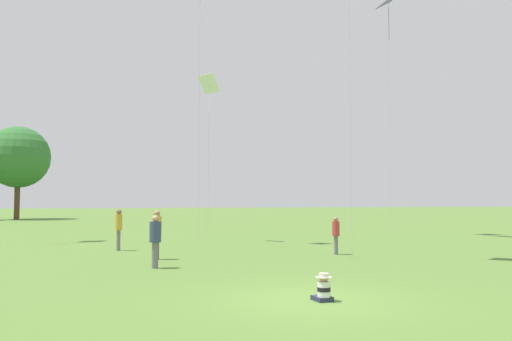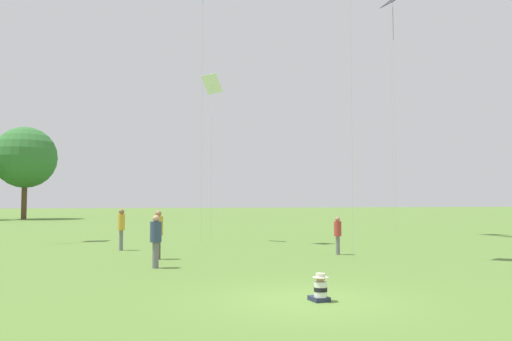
{
  "view_description": "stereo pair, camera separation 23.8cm",
  "coord_description": "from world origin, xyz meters",
  "px_view_note": "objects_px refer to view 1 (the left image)",
  "views": [
    {
      "loc": [
        -4.0,
        -10.55,
        2.2
      ],
      "look_at": [
        0.08,
        4.96,
        3.18
      ],
      "focal_mm": 35.0,
      "sensor_mm": 36.0,
      "label": 1
    },
    {
      "loc": [
        -3.77,
        -10.61,
        2.2
      ],
      "look_at": [
        0.08,
        4.96,
        3.18
      ],
      "focal_mm": 35.0,
      "sensor_mm": 36.0,
      "label": 2
    }
  ],
  "objects_px": {
    "person_standing_3": "(336,232)",
    "kite_6": "(209,87)",
    "person_standing_0": "(157,230)",
    "person_standing_1": "(155,237)",
    "seated_toddler": "(323,289)",
    "kite_4": "(389,7)",
    "distant_tree_1": "(18,157)",
    "person_standing_2": "(119,225)"
  },
  "relations": [
    {
      "from": "person_standing_0",
      "to": "person_standing_2",
      "type": "xyz_separation_m",
      "value": [
        -1.43,
        3.87,
        0.02
      ]
    },
    {
      "from": "person_standing_1",
      "to": "kite_4",
      "type": "xyz_separation_m",
      "value": [
        15.75,
        12.26,
        14.04
      ]
    },
    {
      "from": "kite_4",
      "to": "person_standing_2",
      "type": "bearing_deg",
      "value": -39.29
    },
    {
      "from": "kite_6",
      "to": "kite_4",
      "type": "bearing_deg",
      "value": -73.61
    },
    {
      "from": "person_standing_1",
      "to": "person_standing_3",
      "type": "distance_m",
      "value": 7.83
    },
    {
      "from": "kite_4",
      "to": "distant_tree_1",
      "type": "xyz_separation_m",
      "value": [
        -29.28,
        36.29,
        -7.59
      ]
    },
    {
      "from": "person_standing_2",
      "to": "distant_tree_1",
      "type": "distance_m",
      "value": 44.4
    },
    {
      "from": "person_standing_2",
      "to": "kite_6",
      "type": "relative_size",
      "value": 0.2
    },
    {
      "from": "person_standing_1",
      "to": "distant_tree_1",
      "type": "relative_size",
      "value": 0.15
    },
    {
      "from": "distant_tree_1",
      "to": "person_standing_2",
      "type": "bearing_deg",
      "value": -73.76
    },
    {
      "from": "person_standing_0",
      "to": "kite_6",
      "type": "xyz_separation_m",
      "value": [
        3.21,
        7.72,
        7.38
      ]
    },
    {
      "from": "seated_toddler",
      "to": "person_standing_2",
      "type": "xyz_separation_m",
      "value": [
        -4.51,
        12.76,
        0.85
      ]
    },
    {
      "from": "kite_4",
      "to": "distant_tree_1",
      "type": "distance_m",
      "value": 47.24
    },
    {
      "from": "seated_toddler",
      "to": "person_standing_1",
      "type": "xyz_separation_m",
      "value": [
        -3.27,
        6.41,
        0.75
      ]
    },
    {
      "from": "person_standing_3",
      "to": "kite_4",
      "type": "relative_size",
      "value": 0.1
    },
    {
      "from": "person_standing_2",
      "to": "person_standing_1",
      "type": "bearing_deg",
      "value": -13.62
    },
    {
      "from": "seated_toddler",
      "to": "person_standing_0",
      "type": "xyz_separation_m",
      "value": [
        -3.08,
        8.89,
        0.83
      ]
    },
    {
      "from": "seated_toddler",
      "to": "person_standing_1",
      "type": "distance_m",
      "value": 7.24
    },
    {
      "from": "person_standing_1",
      "to": "person_standing_3",
      "type": "xyz_separation_m",
      "value": [
        7.46,
        2.38,
        -0.1
      ]
    },
    {
      "from": "seated_toddler",
      "to": "person_standing_1",
      "type": "bearing_deg",
      "value": 109.36
    },
    {
      "from": "person_standing_0",
      "to": "person_standing_1",
      "type": "height_order",
      "value": "person_standing_0"
    },
    {
      "from": "person_standing_0",
      "to": "kite_4",
      "type": "height_order",
      "value": "kite_4"
    },
    {
      "from": "person_standing_3",
      "to": "distant_tree_1",
      "type": "xyz_separation_m",
      "value": [
        -20.98,
        46.17,
        6.55
      ]
    },
    {
      "from": "person_standing_0",
      "to": "kite_4",
      "type": "distance_m",
      "value": 23.08
    },
    {
      "from": "person_standing_3",
      "to": "kite_6",
      "type": "height_order",
      "value": "kite_6"
    },
    {
      "from": "person_standing_1",
      "to": "distant_tree_1",
      "type": "xyz_separation_m",
      "value": [
        -13.52,
        48.54,
        6.45
      ]
    },
    {
      "from": "person_standing_2",
      "to": "distant_tree_1",
      "type": "xyz_separation_m",
      "value": [
        -12.29,
        42.19,
        6.35
      ]
    },
    {
      "from": "person_standing_2",
      "to": "kite_4",
      "type": "relative_size",
      "value": 0.12
    },
    {
      "from": "person_standing_0",
      "to": "kite_4",
      "type": "bearing_deg",
      "value": -59.36
    },
    {
      "from": "person_standing_2",
      "to": "distant_tree_1",
      "type": "bearing_deg",
      "value": 171.63
    },
    {
      "from": "person_standing_0",
      "to": "person_standing_3",
      "type": "xyz_separation_m",
      "value": [
        7.26,
        -0.11,
        -0.17
      ]
    },
    {
      "from": "person_standing_2",
      "to": "person_standing_3",
      "type": "height_order",
      "value": "person_standing_2"
    },
    {
      "from": "person_standing_0",
      "to": "person_standing_2",
      "type": "distance_m",
      "value": 4.13
    },
    {
      "from": "kite_6",
      "to": "distant_tree_1",
      "type": "height_order",
      "value": "distant_tree_1"
    },
    {
      "from": "person_standing_1",
      "to": "person_standing_2",
      "type": "bearing_deg",
      "value": 51.56
    },
    {
      "from": "person_standing_1",
      "to": "kite_6",
      "type": "distance_m",
      "value": 13.08
    },
    {
      "from": "person_standing_0",
      "to": "person_standing_2",
      "type": "relative_size",
      "value": 1.0
    },
    {
      "from": "person_standing_1",
      "to": "person_standing_3",
      "type": "relative_size",
      "value": 1.12
    },
    {
      "from": "seated_toddler",
      "to": "kite_4",
      "type": "height_order",
      "value": "kite_4"
    },
    {
      "from": "seated_toddler",
      "to": "kite_4",
      "type": "distance_m",
      "value": 26.89
    },
    {
      "from": "person_standing_0",
      "to": "kite_4",
      "type": "relative_size",
      "value": 0.12
    },
    {
      "from": "person_standing_1",
      "to": "person_standing_3",
      "type": "bearing_deg",
      "value": -31.77
    }
  ]
}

